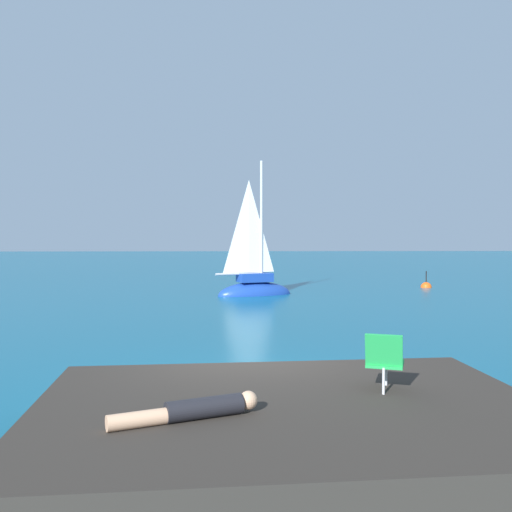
{
  "coord_description": "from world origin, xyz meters",
  "views": [
    {
      "loc": [
        -0.14,
        -9.89,
        2.79
      ],
      "look_at": [
        0.58,
        12.69,
        1.9
      ],
      "focal_mm": 40.27,
      "sensor_mm": 36.0,
      "label": 1
    }
  ],
  "objects_px": {
    "sailboat_near": "(254,287)",
    "person_sunbather": "(193,410)",
    "marker_buoy": "(426,287)",
    "beach_chair": "(385,359)"
  },
  "relations": [
    {
      "from": "sailboat_near",
      "to": "person_sunbather",
      "type": "relative_size",
      "value": 4.01
    },
    {
      "from": "sailboat_near",
      "to": "person_sunbather",
      "type": "distance_m",
      "value": 19.49
    },
    {
      "from": "sailboat_near",
      "to": "marker_buoy",
      "type": "height_order",
      "value": "sailboat_near"
    },
    {
      "from": "sailboat_near",
      "to": "beach_chair",
      "type": "bearing_deg",
      "value": -106.4
    },
    {
      "from": "sailboat_near",
      "to": "beach_chair",
      "type": "height_order",
      "value": "sailboat_near"
    },
    {
      "from": "person_sunbather",
      "to": "sailboat_near",
      "type": "bearing_deg",
      "value": -116.73
    },
    {
      "from": "marker_buoy",
      "to": "person_sunbather",
      "type": "bearing_deg",
      "value": -114.18
    },
    {
      "from": "sailboat_near",
      "to": "beach_chair",
      "type": "distance_m",
      "value": 18.41
    },
    {
      "from": "marker_buoy",
      "to": "sailboat_near",
      "type": "bearing_deg",
      "value": -159.61
    },
    {
      "from": "person_sunbather",
      "to": "marker_buoy",
      "type": "bearing_deg",
      "value": -137.22
    }
  ]
}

